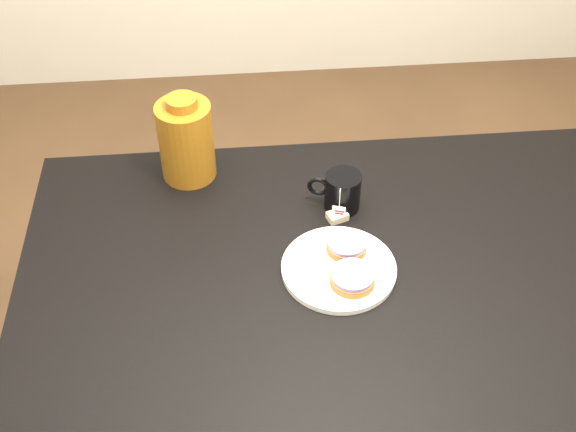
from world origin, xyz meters
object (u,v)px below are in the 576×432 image
(bagel_back, at_px, (347,245))
(bagel_front, at_px, (352,278))
(table, at_px, (344,297))
(plate, at_px, (339,268))
(teabag_pouch, at_px, (337,216))
(mug, at_px, (342,191))
(bagel_package, at_px, (186,140))

(bagel_back, distance_m, bagel_front, 0.09)
(table, relative_size, plate, 5.71)
(bagel_back, xyz_separation_m, teabag_pouch, (-0.00, 0.11, -0.02))
(mug, distance_m, bagel_package, 0.39)
(plate, distance_m, mug, 0.21)
(teabag_pouch, bearing_deg, bagel_back, -88.07)
(table, relative_size, mug, 10.55)
(plate, bearing_deg, mug, 80.52)
(bagel_front, distance_m, mug, 0.25)
(bagel_front, relative_size, mug, 0.95)
(mug, relative_size, teabag_pouch, 2.95)
(teabag_pouch, bearing_deg, table, -91.30)
(bagel_back, relative_size, mug, 0.72)
(plate, height_order, bagel_back, bagel_back)
(table, height_order, bagel_package, bagel_package)
(mug, height_order, teabag_pouch, mug)
(plate, distance_m, bagel_front, 0.05)
(plate, relative_size, mug, 1.85)
(plate, distance_m, teabag_pouch, 0.16)
(bagel_front, xyz_separation_m, bagel_package, (-0.34, 0.40, 0.08))
(bagel_front, bearing_deg, table, 97.03)
(mug, distance_m, teabag_pouch, 0.06)
(plate, distance_m, bagel_package, 0.49)
(teabag_pouch, bearing_deg, mug, 71.52)
(table, relative_size, bagel_package, 6.36)
(table, bearing_deg, plate, 168.82)
(teabag_pouch, relative_size, bagel_package, 0.20)
(bagel_front, bearing_deg, mug, 87.10)
(bagel_front, bearing_deg, plate, 114.47)
(mug, bearing_deg, plate, -81.92)
(plate, xyz_separation_m, mug, (0.03, 0.20, 0.04))
(plate, relative_size, teabag_pouch, 5.44)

